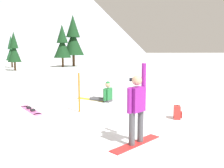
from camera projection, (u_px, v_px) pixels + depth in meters
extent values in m
plane|color=white|center=(145.00, 127.00, 7.24)|extent=(800.00, 800.00, 0.00)
cube|color=red|center=(136.00, 144.00, 5.87)|extent=(1.48, 1.11, 0.02)
cylinder|color=#4C4C51|center=(132.00, 129.00, 5.71)|extent=(0.15, 0.15, 0.78)
cylinder|color=#4C4C51|center=(140.00, 126.00, 5.93)|extent=(0.15, 0.15, 0.78)
cube|color=#8C1E8C|center=(137.00, 99.00, 5.73)|extent=(0.47, 0.42, 0.58)
cylinder|color=#8C1E8C|center=(129.00, 101.00, 5.55)|extent=(0.11, 0.11, 0.58)
cylinder|color=#8C1E8C|center=(144.00, 76.00, 5.84)|extent=(0.11, 0.11, 0.60)
sphere|color=tan|center=(137.00, 80.00, 5.67)|extent=(0.24, 0.24, 0.24)
cube|color=black|center=(132.00, 79.00, 5.77)|extent=(0.16, 0.13, 0.08)
cube|color=#4C4C51|center=(108.00, 101.00, 10.81)|extent=(0.45, 0.45, 0.10)
cylinder|color=#4C4C51|center=(97.00, 99.00, 10.98)|extent=(0.68, 0.65, 0.14)
cylinder|color=#4C4C51|center=(100.00, 99.00, 11.15)|extent=(0.68, 0.65, 0.14)
cube|color=yellow|center=(91.00, 99.00, 11.28)|extent=(1.32, 1.25, 0.02)
cube|color=#237238|center=(108.00, 94.00, 10.77)|extent=(0.45, 0.46, 0.51)
cylinder|color=#237238|center=(105.00, 95.00, 10.55)|extent=(0.11, 0.11, 0.52)
cylinder|color=#237238|center=(111.00, 93.00, 10.99)|extent=(0.11, 0.11, 0.52)
sphere|color=tan|center=(108.00, 85.00, 10.72)|extent=(0.24, 0.24, 0.24)
sphere|color=#237238|center=(108.00, 84.00, 10.71)|extent=(0.20, 0.20, 0.20)
cube|color=pink|center=(31.00, 110.00, 9.23)|extent=(0.92, 1.57, 0.02)
cylinder|color=pink|center=(38.00, 114.00, 8.59)|extent=(0.39, 0.39, 0.02)
cylinder|color=pink|center=(25.00, 106.00, 9.87)|extent=(0.39, 0.39, 0.02)
cube|color=black|center=(33.00, 110.00, 9.03)|extent=(0.21, 0.24, 0.07)
cube|color=black|center=(29.00, 108.00, 9.42)|extent=(0.21, 0.24, 0.07)
cube|color=red|center=(177.00, 112.00, 8.04)|extent=(0.30, 0.37, 0.44)
cube|color=maroon|center=(181.00, 114.00, 8.03)|extent=(0.14, 0.23, 0.20)
cylinder|color=black|center=(177.00, 105.00, 8.01)|extent=(0.06, 0.12, 0.02)
cylinder|color=orange|center=(79.00, 93.00, 8.92)|extent=(0.06, 0.06, 1.45)
cylinder|color=#472D19|center=(74.00, 61.00, 36.90)|extent=(0.38, 0.38, 1.69)
cone|color=#143819|center=(73.00, 43.00, 36.55)|extent=(3.20, 3.20, 3.59)
cone|color=#143819|center=(73.00, 26.00, 36.22)|extent=(2.08, 2.08, 3.29)
cylinder|color=#472D19|center=(63.00, 62.00, 35.25)|extent=(0.30, 0.30, 1.34)
cone|color=#143819|center=(62.00, 48.00, 34.97)|extent=(2.50, 2.50, 2.85)
cone|color=#143819|center=(62.00, 34.00, 34.71)|extent=(1.62, 1.62, 2.61)
cylinder|color=#472D19|center=(15.00, 66.00, 28.66)|extent=(0.23, 0.23, 1.01)
cone|color=#143819|center=(14.00, 53.00, 28.45)|extent=(1.55, 1.55, 2.14)
cone|color=#143819|center=(14.00, 40.00, 28.25)|extent=(1.01, 1.01, 1.96)
cylinder|color=#472D19|center=(12.00, 64.00, 34.39)|extent=(0.22, 0.22, 0.99)
cone|color=#194723|center=(11.00, 53.00, 34.18)|extent=(1.53, 1.53, 2.10)
cone|color=#194723|center=(11.00, 42.00, 33.99)|extent=(1.00, 1.00, 1.93)
cone|color=#9EA3B2|center=(44.00, 3.00, 162.42)|extent=(140.12, 140.12, 69.11)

